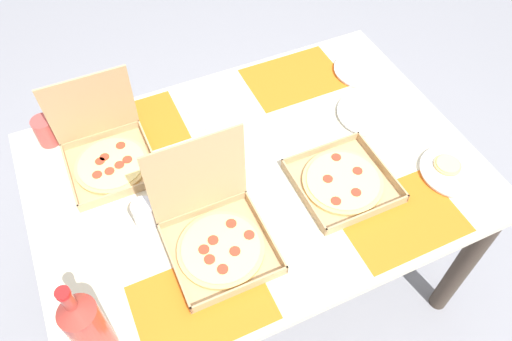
{
  "coord_description": "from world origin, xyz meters",
  "views": [
    {
      "loc": [
        -0.41,
        -0.9,
        2.01
      ],
      "look_at": [
        0.0,
        0.0,
        0.75
      ],
      "focal_mm": 34.47,
      "sensor_mm": 36.0,
      "label": 1
    }
  ],
  "objects_px": {
    "plate_middle": "(453,171)",
    "pizza_box_corner_left": "(216,233)",
    "cup_red": "(46,131)",
    "pizza_box_corner_right": "(343,182)",
    "pizza_box_center": "(107,152)",
    "plate_near_left": "(361,70)",
    "soda_bottle": "(87,327)",
    "plate_near_right": "(370,113)",
    "cup_dark": "(145,214)"
  },
  "relations": [
    {
      "from": "plate_middle",
      "to": "cup_dark",
      "type": "bearing_deg",
      "value": 166.43
    },
    {
      "from": "pizza_box_center",
      "to": "plate_near_right",
      "type": "bearing_deg",
      "value": -11.03
    },
    {
      "from": "plate_near_right",
      "to": "cup_dark",
      "type": "bearing_deg",
      "value": -173.06
    },
    {
      "from": "soda_bottle",
      "to": "cup_dark",
      "type": "bearing_deg",
      "value": 55.15
    },
    {
      "from": "soda_bottle",
      "to": "pizza_box_center",
      "type": "bearing_deg",
      "value": 73.58
    },
    {
      "from": "soda_bottle",
      "to": "cup_dark",
      "type": "xyz_separation_m",
      "value": [
        0.22,
        0.31,
        -0.09
      ]
    },
    {
      "from": "plate_near_left",
      "to": "cup_red",
      "type": "distance_m",
      "value": 1.17
    },
    {
      "from": "pizza_box_corner_right",
      "to": "plate_near_left",
      "type": "bearing_deg",
      "value": 51.8
    },
    {
      "from": "pizza_box_corner_right",
      "to": "cup_red",
      "type": "bearing_deg",
      "value": 144.75
    },
    {
      "from": "plate_near_right",
      "to": "cup_dark",
      "type": "height_order",
      "value": "cup_dark"
    },
    {
      "from": "pizza_box_center",
      "to": "cup_dark",
      "type": "bearing_deg",
      "value": -81.37
    },
    {
      "from": "plate_middle",
      "to": "pizza_box_corner_left",
      "type": "bearing_deg",
      "value": 174.22
    },
    {
      "from": "pizza_box_center",
      "to": "cup_red",
      "type": "relative_size",
      "value": 3.04
    },
    {
      "from": "pizza_box_center",
      "to": "pizza_box_corner_left",
      "type": "bearing_deg",
      "value": -64.28
    },
    {
      "from": "soda_bottle",
      "to": "pizza_box_corner_left",
      "type": "bearing_deg",
      "value": 22.71
    },
    {
      "from": "pizza_box_corner_right",
      "to": "cup_red",
      "type": "xyz_separation_m",
      "value": [
        -0.81,
        0.57,
        0.04
      ]
    },
    {
      "from": "plate_near_right",
      "to": "soda_bottle",
      "type": "distance_m",
      "value": 1.16
    },
    {
      "from": "plate_near_right",
      "to": "cup_dark",
      "type": "relative_size",
      "value": 2.64
    },
    {
      "from": "pizza_box_center",
      "to": "plate_near_right",
      "type": "height_order",
      "value": "pizza_box_center"
    },
    {
      "from": "plate_middle",
      "to": "plate_near_right",
      "type": "bearing_deg",
      "value": 106.97
    },
    {
      "from": "pizza_box_corner_left",
      "to": "cup_red",
      "type": "bearing_deg",
      "value": 121.47
    },
    {
      "from": "pizza_box_corner_right",
      "to": "soda_bottle",
      "type": "relative_size",
      "value": 0.91
    },
    {
      "from": "pizza_box_center",
      "to": "soda_bottle",
      "type": "distance_m",
      "value": 0.62
    },
    {
      "from": "plate_near_right",
      "to": "pizza_box_corner_left",
      "type": "bearing_deg",
      "value": -159.73
    },
    {
      "from": "pizza_box_corner_right",
      "to": "plate_middle",
      "type": "height_order",
      "value": "pizza_box_corner_right"
    },
    {
      "from": "cup_dark",
      "to": "plate_middle",
      "type": "bearing_deg",
      "value": -13.57
    },
    {
      "from": "cup_dark",
      "to": "cup_red",
      "type": "xyz_separation_m",
      "value": [
        -0.21,
        0.45,
        0.01
      ]
    },
    {
      "from": "pizza_box_corner_right",
      "to": "plate_near_right",
      "type": "height_order",
      "value": "pizza_box_corner_right"
    },
    {
      "from": "pizza_box_corner_left",
      "to": "cup_dark",
      "type": "distance_m",
      "value": 0.22
    },
    {
      "from": "pizza_box_corner_left",
      "to": "cup_dark",
      "type": "height_order",
      "value": "pizza_box_corner_left"
    },
    {
      "from": "pizza_box_corner_right",
      "to": "soda_bottle",
      "type": "height_order",
      "value": "soda_bottle"
    },
    {
      "from": "soda_bottle",
      "to": "cup_dark",
      "type": "relative_size",
      "value": 3.66
    },
    {
      "from": "plate_middle",
      "to": "cup_dark",
      "type": "relative_size",
      "value": 2.49
    },
    {
      "from": "cup_dark",
      "to": "pizza_box_center",
      "type": "bearing_deg",
      "value": 98.63
    },
    {
      "from": "plate_near_left",
      "to": "cup_dark",
      "type": "height_order",
      "value": "cup_dark"
    },
    {
      "from": "pizza_box_center",
      "to": "cup_dark",
      "type": "distance_m",
      "value": 0.28
    },
    {
      "from": "pizza_box_corner_left",
      "to": "cup_red",
      "type": "xyz_separation_m",
      "value": [
        -0.37,
        0.6,
        0.0
      ]
    },
    {
      "from": "plate_near_left",
      "to": "cup_dark",
      "type": "relative_size",
      "value": 2.38
    },
    {
      "from": "pizza_box_corner_right",
      "to": "cup_dark",
      "type": "xyz_separation_m",
      "value": [
        -0.61,
        0.12,
        0.03
      ]
    },
    {
      "from": "pizza_box_corner_right",
      "to": "cup_dark",
      "type": "distance_m",
      "value": 0.62
    },
    {
      "from": "pizza_box_center",
      "to": "pizza_box_corner_right",
      "type": "distance_m",
      "value": 0.76
    },
    {
      "from": "plate_near_right",
      "to": "cup_red",
      "type": "bearing_deg",
      "value": 161.76
    },
    {
      "from": "plate_middle",
      "to": "plate_near_right",
      "type": "height_order",
      "value": "plate_middle"
    },
    {
      "from": "pizza_box_corner_left",
      "to": "plate_middle",
      "type": "distance_m",
      "value": 0.8
    },
    {
      "from": "plate_near_left",
      "to": "plate_near_right",
      "type": "bearing_deg",
      "value": -114.73
    },
    {
      "from": "pizza_box_corner_right",
      "to": "pizza_box_center",
      "type": "bearing_deg",
      "value": 148.39
    },
    {
      "from": "pizza_box_corner_left",
      "to": "plate_near_right",
      "type": "bearing_deg",
      "value": 20.27
    },
    {
      "from": "cup_red",
      "to": "pizza_box_corner_right",
      "type": "bearing_deg",
      "value": -35.25
    },
    {
      "from": "plate_middle",
      "to": "soda_bottle",
      "type": "height_order",
      "value": "soda_bottle"
    },
    {
      "from": "plate_near_left",
      "to": "soda_bottle",
      "type": "distance_m",
      "value": 1.33
    }
  ]
}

